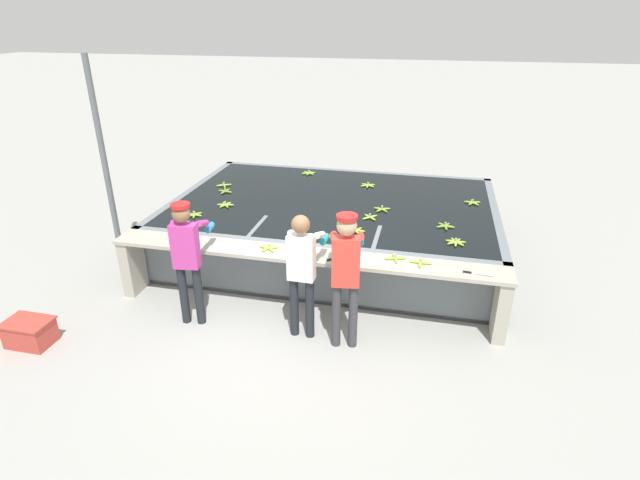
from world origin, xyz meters
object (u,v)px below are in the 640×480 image
Objects in this scene: banana_bunch_floating_0 at (224,185)px; banana_bunch_ledge_2 at (395,258)px; banana_bunch_floating_6 at (456,242)px; banana_bunch_floating_7 at (382,209)px; banana_bunch_floating_9 at (445,226)px; banana_bunch_floating_10 at (309,173)px; crate at (30,332)px; banana_bunch_floating_4 at (356,230)px; banana_bunch_ledge_1 at (269,248)px; banana_bunch_floating_2 at (225,205)px; banana_bunch_floating_1 at (370,217)px; banana_bunch_floating_11 at (368,185)px; support_post_left at (105,164)px; knife_0 at (473,273)px; banana_bunch_floating_8 at (194,215)px; worker_2 at (346,268)px; knife_1 at (335,258)px; banana_bunch_ledge_0 at (421,262)px; banana_bunch_floating_5 at (473,203)px; worker_0 at (187,252)px; worker_1 at (302,265)px; banana_bunch_floating_3 at (225,191)px.

banana_bunch_floating_0 is 0.93× the size of banana_bunch_ledge_2.
banana_bunch_floating_6 is at bearing -21.34° from banana_bunch_floating_0.
banana_bunch_floating_7 is 1.08m from banana_bunch_floating_9.
crate is (-2.30, -4.83, -0.73)m from banana_bunch_floating_10.
banana_bunch_floating_4 is 0.96m from banana_bunch_floating_7.
banana_bunch_floating_2 is at bearing 130.71° from banana_bunch_ledge_1.
banana_bunch_floating_11 is at bearing 99.20° from banana_bunch_floating_1.
banana_bunch_ledge_2 is 0.09× the size of support_post_left.
knife_0 is at bearing -50.05° from banana_bunch_floating_10.
banana_bunch_floating_1 is 1.11m from banana_bunch_floating_9.
worker_2 is at bearing -29.26° from banana_bunch_floating_8.
banana_bunch_floating_4 is at bearing 149.48° from knife_0.
banana_bunch_floating_4 reaches higher than knife_1.
support_post_left reaches higher than banana_bunch_ledge_0.
banana_bunch_ledge_0 is (1.06, -2.86, 0.00)m from banana_bunch_floating_11.
knife_1 is (-1.78, -2.45, -0.01)m from banana_bunch_floating_5.
banana_bunch_floating_5 is at bearing 14.91° from support_post_left.
worker_0 is at bearing -166.21° from banana_bunch_ledge_2.
banana_bunch_floating_0 is at bearing -179.06° from banana_bunch_floating_5.
banana_bunch_ledge_2 reaches higher than banana_bunch_floating_10.
knife_0 is at bearing -13.31° from banana_bunch_floating_8.
banana_bunch_floating_8 is at bearing 178.17° from banana_bunch_floating_6.
support_post_left is at bearing -165.09° from banana_bunch_floating_5.
worker_1 is at bearing -106.58° from banana_bunch_floating_1.
banana_bunch_ledge_1 is (-0.59, 0.50, -0.07)m from worker_1.
banana_bunch_floating_10 is 1.00× the size of banana_bunch_ledge_0.
banana_bunch_ledge_0 reaches higher than crate.
banana_bunch_floating_11 is at bearing -21.64° from banana_bunch_floating_10.
banana_bunch_ledge_1 is at bearing -84.77° from banana_bunch_floating_10.
banana_bunch_ledge_2 is at bearing -138.04° from banana_bunch_floating_6.
banana_bunch_floating_3 is at bearing 37.35° from support_post_left.
crate is (-3.75, -2.84, -0.73)m from banana_bunch_floating_1.
banana_bunch_floating_1 is 1.40m from banana_bunch_ledge_2.
banana_bunch_floating_5 is 0.98× the size of banana_bunch_floating_6.
banana_bunch_floating_4 is 1.31m from banana_bunch_ledge_1.
banana_bunch_floating_7 is 2.26m from knife_0.
banana_bunch_ledge_0 is at bearing -121.02° from banana_bunch_floating_6.
crate is 2.78m from support_post_left.
banana_bunch_floating_7 is at bearing -45.23° from banana_bunch_floating_10.
banana_bunch_floating_1 reaches higher than knife_1.
banana_bunch_floating_7 is at bearing -10.84° from banana_bunch_floating_0.
support_post_left is at bearing 169.74° from banana_bunch_ledge_2.
worker_0 is 2.35m from banana_bunch_floating_4.
banana_bunch_floating_0 is at bearing 158.66° from banana_bunch_floating_6.
banana_bunch_floating_0 and banana_bunch_floating_11 have the same top height.
banana_bunch_ledge_2 is (0.74, -2.81, 0.00)m from banana_bunch_floating_11.
banana_bunch_floating_8 reaches higher than crate.
banana_bunch_floating_9 reaches higher than crate.
banana_bunch_ledge_1 is (0.88, 0.55, -0.10)m from worker_0.
banana_bunch_ledge_0 is at bearing 169.31° from knife_0.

